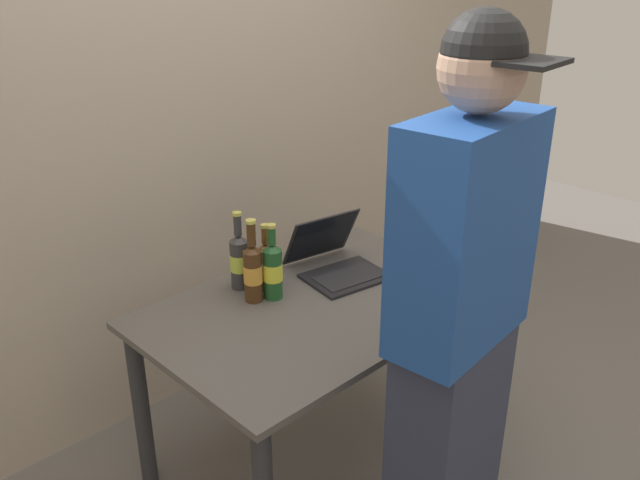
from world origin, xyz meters
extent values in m
plane|color=slate|center=(0.00, 0.00, 0.00)|extent=(8.00, 8.00, 0.00)
cube|color=#56514C|center=(0.00, 0.00, 0.71)|extent=(1.28, 0.84, 0.03)
cylinder|color=#2D2D30|center=(0.58, -0.36, 0.35)|extent=(0.06, 0.06, 0.70)
cylinder|color=#2D2D30|center=(-0.58, 0.36, 0.35)|extent=(0.06, 0.06, 0.70)
cylinder|color=#2D2D30|center=(0.58, 0.36, 0.35)|extent=(0.06, 0.06, 0.70)
cube|color=black|center=(0.22, 0.06, 0.73)|extent=(0.35, 0.29, 0.01)
cube|color=#232326|center=(0.22, 0.04, 0.74)|extent=(0.29, 0.19, 0.00)
cube|color=black|center=(0.25, 0.24, 0.84)|extent=(0.33, 0.17, 0.22)
cube|color=black|center=(0.25, 0.23, 0.84)|extent=(0.30, 0.15, 0.20)
cylinder|color=#333333|center=(-0.13, 0.30, 0.82)|extent=(0.07, 0.07, 0.19)
cone|color=#333333|center=(-0.13, 0.30, 0.93)|extent=(0.07, 0.07, 0.03)
cylinder|color=#333333|center=(-0.13, 0.30, 0.99)|extent=(0.03, 0.03, 0.08)
cylinder|color=#BFB74C|center=(-0.13, 0.30, 1.03)|extent=(0.04, 0.04, 0.01)
cylinder|color=#BCD047|center=(-0.13, 0.30, 0.83)|extent=(0.07, 0.07, 0.07)
cylinder|color=#472B14|center=(-0.16, 0.18, 0.83)|extent=(0.07, 0.07, 0.20)
cone|color=#472B14|center=(-0.16, 0.18, 0.94)|extent=(0.07, 0.07, 0.02)
cylinder|color=#472B14|center=(-0.16, 0.18, 0.99)|extent=(0.03, 0.03, 0.09)
cylinder|color=#BFB74C|center=(-0.16, 0.18, 1.04)|extent=(0.04, 0.04, 0.01)
cylinder|color=gold|center=(-0.16, 0.18, 0.84)|extent=(0.07, 0.07, 0.07)
cylinder|color=#1E5123|center=(-0.09, 0.15, 0.82)|extent=(0.07, 0.07, 0.19)
cone|color=#1E5123|center=(-0.09, 0.15, 0.93)|extent=(0.07, 0.07, 0.03)
cylinder|color=#1E5123|center=(-0.09, 0.15, 0.98)|extent=(0.03, 0.03, 0.07)
cylinder|color=#BFB74C|center=(-0.09, 0.15, 1.02)|extent=(0.03, 0.03, 0.01)
cylinder|color=yellow|center=(-0.09, 0.15, 0.83)|extent=(0.07, 0.07, 0.07)
cylinder|color=brown|center=(-0.06, 0.22, 0.81)|extent=(0.07, 0.07, 0.17)
cone|color=brown|center=(-0.06, 0.22, 0.90)|extent=(0.07, 0.07, 0.02)
cylinder|color=brown|center=(-0.06, 0.22, 0.95)|extent=(0.03, 0.03, 0.07)
cylinder|color=#BFB74C|center=(-0.06, 0.22, 0.99)|extent=(0.03, 0.03, 0.01)
cylinder|color=#8699DB|center=(-0.06, 0.22, 0.82)|extent=(0.07, 0.07, 0.06)
cube|color=#2D3347|center=(-0.11, -0.68, 0.46)|extent=(0.40, 0.24, 0.92)
cube|color=#1E4793|center=(-0.11, -0.68, 1.24)|extent=(0.47, 0.26, 0.64)
sphere|color=tan|center=(-0.11, -0.68, 1.67)|extent=(0.22, 0.22, 0.22)
sphere|color=black|center=(-0.11, -0.68, 1.71)|extent=(0.21, 0.21, 0.21)
cube|color=black|center=(-0.09, -0.80, 1.70)|extent=(0.19, 0.14, 0.01)
cube|color=tan|center=(0.00, 0.82, 1.30)|extent=(6.00, 0.10, 2.60)
camera|label=1|loc=(-1.52, -1.57, 1.94)|focal=37.43mm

